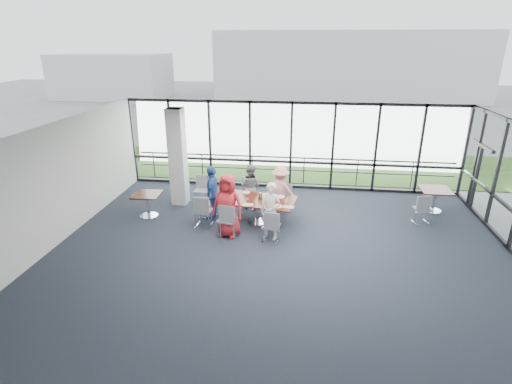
# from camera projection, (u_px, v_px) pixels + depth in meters

# --- Properties ---
(floor) EXTENTS (12.00, 10.00, 0.02)m
(floor) POSITION_uv_depth(u_px,v_px,m) (280.00, 253.00, 10.39)
(floor) COLOR #212833
(floor) RESTS_ON ground
(ceiling) EXTENTS (12.00, 10.00, 0.04)m
(ceiling) POSITION_uv_depth(u_px,v_px,m) (283.00, 132.00, 9.25)
(ceiling) COLOR silver
(ceiling) RESTS_ON ground
(wall_left) EXTENTS (0.10, 10.00, 3.20)m
(wall_left) POSITION_uv_depth(u_px,v_px,m) (55.00, 185.00, 10.54)
(wall_left) COLOR silver
(wall_left) RESTS_ON ground
(wall_front) EXTENTS (12.00, 0.10, 3.20)m
(wall_front) POSITION_uv_depth(u_px,v_px,m) (254.00, 335.00, 5.18)
(wall_front) COLOR silver
(wall_front) RESTS_ON ground
(curtain_wall_back) EXTENTS (12.00, 0.10, 3.20)m
(curtain_wall_back) POSITION_uv_depth(u_px,v_px,m) (291.00, 146.00, 14.45)
(curtain_wall_back) COLOR white
(curtain_wall_back) RESTS_ON ground
(exit_door) EXTENTS (0.12, 1.60, 2.10)m
(exit_door) POSITION_uv_depth(u_px,v_px,m) (476.00, 178.00, 12.76)
(exit_door) COLOR black
(exit_door) RESTS_ON ground
(structural_column) EXTENTS (0.50, 0.50, 3.20)m
(structural_column) POSITION_uv_depth(u_px,v_px,m) (178.00, 157.00, 13.03)
(structural_column) COLOR silver
(structural_column) RESTS_ON ground
(apron) EXTENTS (80.00, 70.00, 0.02)m
(apron) POSITION_uv_depth(u_px,v_px,m) (295.00, 153.00, 19.66)
(apron) COLOR slate
(apron) RESTS_ON ground
(grass_strip) EXTENTS (80.00, 5.00, 0.01)m
(grass_strip) POSITION_uv_depth(u_px,v_px,m) (293.00, 164.00, 17.79)
(grass_strip) COLOR #284F1C
(grass_strip) RESTS_ON ground
(hangar_main) EXTENTS (24.00, 10.00, 6.00)m
(hangar_main) POSITION_uv_depth(u_px,v_px,m) (346.00, 64.00, 38.48)
(hangar_main) COLOR #B8BABE
(hangar_main) RESTS_ON ground
(hangar_aux) EXTENTS (10.00, 6.00, 4.00)m
(hangar_aux) POSITION_uv_depth(u_px,v_px,m) (113.00, 76.00, 37.80)
(hangar_aux) COLOR #B8BABE
(hangar_aux) RESTS_ON ground
(guard_rail) EXTENTS (12.00, 0.06, 0.06)m
(guard_rail) POSITION_uv_depth(u_px,v_px,m) (291.00, 170.00, 15.40)
(guard_rail) COLOR #2D2D33
(guard_rail) RESTS_ON ground
(main_table) EXTENTS (2.40, 1.56, 0.75)m
(main_table) POSITION_uv_depth(u_px,v_px,m) (257.00, 203.00, 11.90)
(main_table) COLOR #3E0E0D
(main_table) RESTS_ON ground
(side_table_left) EXTENTS (0.85, 0.85, 0.75)m
(side_table_left) POSITION_uv_depth(u_px,v_px,m) (147.00, 198.00, 12.34)
(side_table_left) COLOR #3E0E0D
(side_table_left) RESTS_ON ground
(side_table_right) EXTENTS (0.95, 0.95, 0.75)m
(side_table_right) POSITION_uv_depth(u_px,v_px,m) (435.00, 192.00, 12.72)
(side_table_right) COLOR #3E0E0D
(side_table_right) RESTS_ON ground
(diner_near_left) EXTENTS (0.98, 0.75, 1.81)m
(diner_near_left) POSITION_uv_depth(u_px,v_px,m) (228.00, 206.00, 11.03)
(diner_near_left) COLOR red
(diner_near_left) RESTS_ON ground
(diner_near_right) EXTENTS (0.70, 0.61, 1.62)m
(diner_near_right) POSITION_uv_depth(u_px,v_px,m) (271.00, 211.00, 10.90)
(diner_near_right) COLOR silver
(diner_near_right) RESTS_ON ground
(diner_far_left) EXTENTS (0.84, 0.67, 1.49)m
(diner_far_left) POSITION_uv_depth(u_px,v_px,m) (250.00, 187.00, 12.91)
(diner_far_left) COLOR gray
(diner_far_left) RESTS_ON ground
(diner_far_right) EXTENTS (1.09, 0.77, 1.52)m
(diner_far_right) POSITION_uv_depth(u_px,v_px,m) (280.00, 190.00, 12.61)
(diner_far_right) COLOR pink
(diner_far_right) RESTS_ON ground
(diner_end) EXTENTS (0.60, 1.02, 1.67)m
(diner_end) POSITION_uv_depth(u_px,v_px,m) (212.00, 192.00, 12.19)
(diner_end) COLOR #2A559D
(diner_end) RESTS_ON ground
(chair_main_nl) EXTENTS (0.56, 0.56, 0.97)m
(chair_main_nl) POSITION_uv_depth(u_px,v_px,m) (227.00, 220.00, 11.15)
(chair_main_nl) COLOR gray
(chair_main_nl) RESTS_ON ground
(chair_main_nr) EXTENTS (0.51, 0.51, 0.91)m
(chair_main_nr) POSITION_uv_depth(u_px,v_px,m) (271.00, 226.00, 10.85)
(chair_main_nr) COLOR gray
(chair_main_nr) RESTS_ON ground
(chair_main_fl) EXTENTS (0.56, 0.56, 0.95)m
(chair_main_fl) POSITION_uv_depth(u_px,v_px,m) (249.00, 194.00, 13.06)
(chair_main_fl) COLOR gray
(chair_main_fl) RESTS_ON ground
(chair_main_fr) EXTENTS (0.42, 0.42, 0.84)m
(chair_main_fr) POSITION_uv_depth(u_px,v_px,m) (286.00, 199.00, 12.82)
(chair_main_fr) COLOR gray
(chair_main_fr) RESTS_ON ground
(chair_main_end) EXTENTS (0.53, 0.53, 0.90)m
(chair_main_end) POSITION_uv_depth(u_px,v_px,m) (208.00, 203.00, 12.39)
(chair_main_end) COLOR gray
(chair_main_end) RESTS_ON ground
(chair_spare_la) EXTENTS (0.49, 0.49, 0.96)m
(chair_spare_la) POSITION_uv_depth(u_px,v_px,m) (203.00, 211.00, 11.74)
(chair_spare_la) COLOR gray
(chair_spare_la) RESTS_ON ground
(chair_spare_lb) EXTENTS (0.48, 0.48, 0.93)m
(chair_spare_lb) POSITION_uv_depth(u_px,v_px,m) (201.00, 191.00, 13.37)
(chair_spare_lb) COLOR gray
(chair_spare_lb) RESTS_ON ground
(chair_spare_r) EXTENTS (0.56, 0.56, 0.93)m
(chair_spare_r) POSITION_uv_depth(u_px,v_px,m) (423.00, 209.00, 11.91)
(chair_spare_r) COLOR gray
(chair_spare_r) RESTS_ON ground
(plate_nl) EXTENTS (0.24, 0.24, 0.01)m
(plate_nl) POSITION_uv_depth(u_px,v_px,m) (233.00, 202.00, 11.66)
(plate_nl) COLOR white
(plate_nl) RESTS_ON main_table
(plate_nr) EXTENTS (0.27, 0.27, 0.01)m
(plate_nr) POSITION_uv_depth(u_px,v_px,m) (278.00, 206.00, 11.37)
(plate_nr) COLOR white
(plate_nr) RESTS_ON main_table
(plate_fl) EXTENTS (0.25, 0.25, 0.01)m
(plate_fl) POSITION_uv_depth(u_px,v_px,m) (246.00, 192.00, 12.40)
(plate_fl) COLOR white
(plate_fl) RESTS_ON main_table
(plate_fr) EXTENTS (0.29, 0.29, 0.01)m
(plate_fr) POSITION_uv_depth(u_px,v_px,m) (280.00, 197.00, 12.06)
(plate_fr) COLOR white
(plate_fr) RESTS_ON main_table
(plate_end) EXTENTS (0.26, 0.26, 0.01)m
(plate_end) POSITION_uv_depth(u_px,v_px,m) (226.00, 196.00, 12.14)
(plate_end) COLOR white
(plate_end) RESTS_ON main_table
(tumbler_a) EXTENTS (0.06, 0.06, 0.13)m
(tumbler_a) POSITION_uv_depth(u_px,v_px,m) (247.00, 199.00, 11.72)
(tumbler_a) COLOR white
(tumbler_a) RESTS_ON main_table
(tumbler_b) EXTENTS (0.07, 0.07, 0.14)m
(tumbler_b) POSITION_uv_depth(u_px,v_px,m) (267.00, 201.00, 11.58)
(tumbler_b) COLOR white
(tumbler_b) RESTS_ON main_table
(tumbler_c) EXTENTS (0.07, 0.07, 0.13)m
(tumbler_c) POSITION_uv_depth(u_px,v_px,m) (261.00, 194.00, 12.09)
(tumbler_c) COLOR white
(tumbler_c) RESTS_ON main_table
(tumbler_d) EXTENTS (0.07, 0.07, 0.14)m
(tumbler_d) POSITION_uv_depth(u_px,v_px,m) (232.00, 197.00, 11.90)
(tumbler_d) COLOR white
(tumbler_d) RESTS_ON main_table
(menu_a) EXTENTS (0.35, 0.28, 0.00)m
(menu_a) POSITION_uv_depth(u_px,v_px,m) (248.00, 205.00, 11.48)
(menu_a) COLOR silver
(menu_a) RESTS_ON main_table
(menu_b) EXTENTS (0.34, 0.26, 0.00)m
(menu_b) POSITION_uv_depth(u_px,v_px,m) (288.00, 207.00, 11.33)
(menu_b) COLOR silver
(menu_b) RESTS_ON main_table
(menu_c) EXTENTS (0.40, 0.37, 0.00)m
(menu_c) POSITION_uv_depth(u_px,v_px,m) (264.00, 195.00, 12.19)
(menu_c) COLOR silver
(menu_c) RESTS_ON main_table
(condiment_caddy) EXTENTS (0.10, 0.07, 0.04)m
(condiment_caddy) POSITION_uv_depth(u_px,v_px,m) (260.00, 198.00, 11.94)
(condiment_caddy) COLOR black
(condiment_caddy) RESTS_ON main_table
(ketchup_bottle) EXTENTS (0.06, 0.06, 0.18)m
(ketchup_bottle) POSITION_uv_depth(u_px,v_px,m) (259.00, 196.00, 11.90)
(ketchup_bottle) COLOR maroon
(ketchup_bottle) RESTS_ON main_table
(green_bottle) EXTENTS (0.05, 0.05, 0.20)m
(green_bottle) POSITION_uv_depth(u_px,v_px,m) (262.00, 197.00, 11.81)
(green_bottle) COLOR #167621
(green_bottle) RESTS_ON main_table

